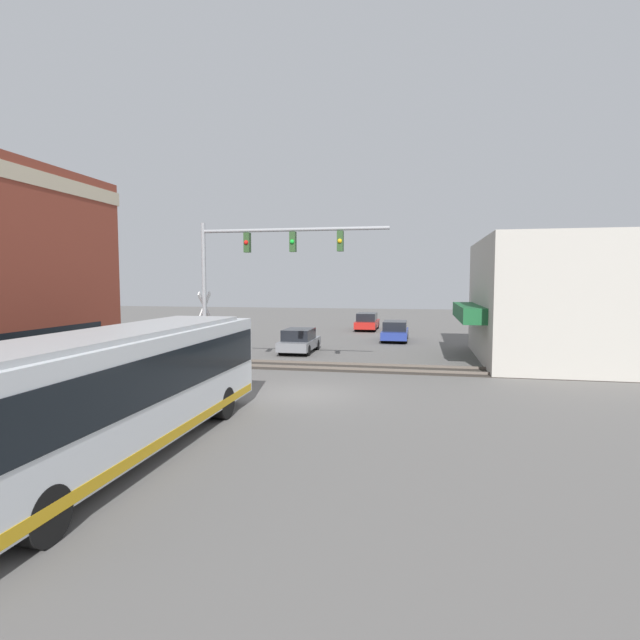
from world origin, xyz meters
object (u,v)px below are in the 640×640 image
object	(u,v)px
parked_car_red	(367,322)
city_bus	(123,387)
pedestrian_at_crossing	(220,352)
parked_car_grey	(299,341)
parked_car_blue	(395,332)
crossing_signal	(205,323)

from	to	relation	value
parked_car_red	city_bus	bearing A→B (deg)	175.48
city_bus	parked_car_red	distance (m)	33.01
pedestrian_at_crossing	parked_car_red	bearing A→B (deg)	-12.74
parked_car_grey	parked_car_red	xyz separation A→B (m)	(14.63, -2.60, 0.04)
parked_car_grey	parked_car_blue	distance (m)	8.85
city_bus	parked_car_blue	size ratio (longest dim) A/B	2.55
parked_car_blue	pedestrian_at_crossing	size ratio (longest dim) A/B	2.54
city_bus	parked_car_blue	distance (m)	25.86
parked_car_blue	pedestrian_at_crossing	xyz separation A→B (m)	(-13.86, 7.66, 0.25)
city_bus	parked_car_grey	world-z (taller)	city_bus
city_bus	crossing_signal	distance (m)	12.10
parked_car_grey	crossing_signal	bearing A→B (deg)	154.71
parked_car_blue	parked_car_red	distance (m)	8.12
crossing_signal	parked_car_blue	bearing A→B (deg)	-32.05
parked_car_blue	pedestrian_at_crossing	distance (m)	15.83
crossing_signal	parked_car_red	size ratio (longest dim) A/B	0.81
crossing_signal	pedestrian_at_crossing	world-z (taller)	crossing_signal
city_bus	parked_car_grey	distance (m)	18.29
crossing_signal	pedestrian_at_crossing	xyz separation A→B (m)	(-0.26, -0.85, -1.37)
crossing_signal	parked_car_grey	world-z (taller)	crossing_signal
pedestrian_at_crossing	parked_car_blue	bearing A→B (deg)	-28.92
parked_car_blue	pedestrian_at_crossing	bearing A→B (deg)	151.08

